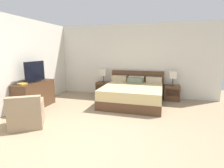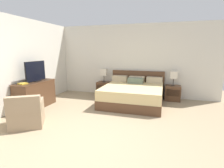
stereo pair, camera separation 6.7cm
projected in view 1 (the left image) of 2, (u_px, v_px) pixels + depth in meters
ground_plane at (85, 146)px, 3.18m from camera, size 11.49×11.49×0.00m
wall_back at (127, 61)px, 6.57m from camera, size 6.45×0.06×2.64m
wall_left at (24, 64)px, 5.17m from camera, size 0.06×5.63×2.64m
bed at (133, 94)px, 5.70m from camera, size 1.92×1.99×0.97m
nightstand_left at (104, 89)px, 6.72m from camera, size 0.51×0.41×0.52m
nightstand_right at (172, 93)px, 6.04m from camera, size 0.51×0.41×0.52m
table_lamp_left at (103, 72)px, 6.60m from camera, size 0.23×0.23×0.50m
table_lamp_right at (173, 75)px, 5.92m from camera, size 0.23×0.23×0.50m
dresser at (35, 94)px, 5.23m from camera, size 0.53×1.31×0.79m
tv at (35, 72)px, 5.17m from camera, size 0.18×0.81×0.60m
book_red_cover at (22, 84)px, 4.74m from camera, size 0.24×0.23×0.04m
armchair_by_window at (27, 115)px, 3.94m from camera, size 0.94×0.95×0.76m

